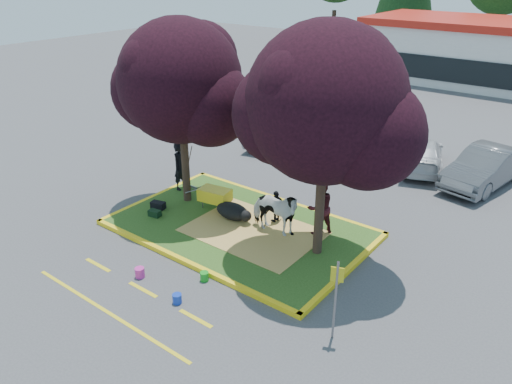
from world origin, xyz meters
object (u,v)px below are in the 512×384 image
Objects in this scene: cow at (274,212)px; calf at (233,211)px; handler at (180,166)px; bucket_blue at (177,299)px; car_black at (222,109)px; bucket_green at (204,276)px; bucket_pink at (140,273)px; car_silver at (274,130)px; wheelbarrow at (215,195)px; sign_post at (336,293)px.

cow is 1.43× the size of calf.
handler is at bearing 162.59° from calf.
bucket_blue is 0.06× the size of car_black.
calf is 11.97m from car_black.
bucket_green is 1.87m from bucket_pink.
calf is 0.31× the size of car_black.
car_silver is (-3.63, 11.66, 0.54)m from bucket_pink.
wheelbarrow is 6.69× the size of bucket_pink.
calf is at bearing 89.97° from bucket_pink.
cow is 4.58m from bucket_pink.
handler is 0.93× the size of wheelbarrow.
cow reaches higher than bucket_blue.
cow is 2.72m from wheelbarrow.
wheelbarrow is 5.29m from bucket_blue.
wheelbarrow is at bearing 130.59° from sign_post.
sign_post is 0.52× the size of car_silver.
car_silver is (-0.46, 6.83, -0.39)m from handler.
bucket_pink is at bearing 173.65° from bucket_blue.
sign_post is (8.79, -3.69, 0.23)m from handler.
bucket_pink is at bearing -94.99° from calf.
cow is at bearing -3.43° from calf.
bucket_green is at bearing -62.56° from wheelbarrow.
sign_post is 0.52× the size of car_black.
cow reaches higher than bucket_green.
wheelbarrow is (-2.70, 0.17, -0.26)m from cow.
bucket_green is 0.06× the size of car_silver.
bucket_pink is 12.22m from car_silver.
handler is 2.28m from wheelbarrow.
bucket_blue is at bearing -6.35° from bucket_pink.
sign_post reaches higher than bucket_pink.
handler is 6.23× the size of bucket_pink.
wheelbarrow is 0.92× the size of sign_post.
bucket_blue is 16.38m from car_black.
car_black is at bearing -26.97° from car_silver.
bucket_green is at bearing 158.50° from sign_post.
bucket_pink reaches higher than bucket_green.
calf is 0.70× the size of handler.
sign_post is at bearing -120.63° from handler.
bucket_green is 15.37m from car_black.
car_black is 0.99× the size of car_silver.
wheelbarrow reaches higher than bucket_pink.
calf reaches higher than bucket_green.
bucket_blue is at bearing 175.22° from sign_post.
car_silver reaches higher than calf.
car_silver is (-5.33, 11.85, 0.55)m from bucket_blue.
car_silver is at bearing 107.84° from sign_post.
calf is at bearing 87.59° from cow.
sign_post reaches higher than handler.
wheelbarrow is 7.78m from car_silver.
calf is at bearing -110.30° from handler.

